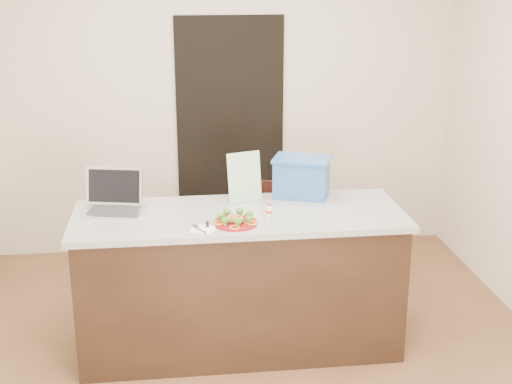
{
  "coord_description": "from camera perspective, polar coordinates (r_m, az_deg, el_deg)",
  "views": [
    {
      "loc": [
        -0.41,
        -3.9,
        2.4
      ],
      "look_at": [
        0.1,
        0.2,
        1.07
      ],
      "focal_mm": 50.0,
      "sensor_mm": 36.0,
      "label": 1
    }
  ],
  "objects": [
    {
      "name": "pepper_rings",
      "position": [
        4.23,
        -1.66,
        -2.35
      ],
      "size": [
        0.25,
        0.25,
        0.01
      ],
      "color": "orange",
      "rests_on": "plate"
    },
    {
      "name": "leaflet",
      "position": [
        4.59,
        -0.93,
        1.2
      ],
      "size": [
        0.23,
        0.11,
        0.32
      ],
      "primitive_type": "cube",
      "rotation": [
        -0.14,
        0.0,
        0.3
      ],
      "color": "white",
      "rests_on": "island"
    },
    {
      "name": "broccoli",
      "position": [
        4.22,
        -1.66,
        -1.94
      ],
      "size": [
        0.22,
        0.22,
        0.04
      ],
      "color": "#255215",
      "rests_on": "plate"
    },
    {
      "name": "yogurt_bottle",
      "position": [
        4.37,
        1.06,
        -1.51
      ],
      "size": [
        0.03,
        0.03,
        0.07
      ],
      "rotation": [
        0.0,
        0.0,
        -0.24
      ],
      "color": "white",
      "rests_on": "island"
    },
    {
      "name": "chair",
      "position": [
        5.39,
        0.09,
        -3.03
      ],
      "size": [
        0.46,
        0.47,
        0.84
      ],
      "rotation": [
        0.0,
        0.0,
        -0.28
      ],
      "color": "black",
      "rests_on": "ground"
    },
    {
      "name": "doorway",
      "position": [
        6.06,
        -2.07,
        4.51
      ],
      "size": [
        0.9,
        0.02,
        2.0
      ],
      "primitive_type": "cube",
      "color": "black",
      "rests_on": "ground"
    },
    {
      "name": "room_shell",
      "position": [
        3.99,
        -1.08,
        6.61
      ],
      "size": [
        4.0,
        4.0,
        4.0
      ],
      "color": "white",
      "rests_on": "ground"
    },
    {
      "name": "island",
      "position": [
        4.59,
        -1.32,
        -7.08
      ],
      "size": [
        2.06,
        0.76,
        0.92
      ],
      "color": "black",
      "rests_on": "ground"
    },
    {
      "name": "blue_box",
      "position": [
        4.71,
        3.67,
        1.23
      ],
      "size": [
        0.43,
        0.37,
        0.26
      ],
      "rotation": [
        0.0,
        0.0,
        -0.35
      ],
      "color": "#285293",
      "rests_on": "island"
    },
    {
      "name": "napkin",
      "position": [
        4.16,
        -4.27,
        -2.99
      ],
      "size": [
        0.17,
        0.17,
        0.01
      ],
      "primitive_type": "cube",
      "rotation": [
        0.0,
        0.0,
        -0.34
      ],
      "color": "silver",
      "rests_on": "island"
    },
    {
      "name": "ground",
      "position": [
        4.59,
        -0.96,
        -13.63
      ],
      "size": [
        4.0,
        4.0,
        0.0
      ],
      "primitive_type": "plane",
      "color": "brown",
      "rests_on": "ground"
    },
    {
      "name": "fork",
      "position": [
        4.17,
        -4.56,
        -2.87
      ],
      "size": [
        0.08,
        0.16,
        0.0
      ],
      "rotation": [
        0.0,
        0.0,
        0.5
      ],
      "color": "silver",
      "rests_on": "napkin"
    },
    {
      "name": "meatballs",
      "position": [
        4.22,
        -1.69,
        -2.16
      ],
      "size": [
        0.11,
        0.1,
        0.04
      ],
      "color": "brown",
      "rests_on": "plate"
    },
    {
      "name": "laptop",
      "position": [
        4.54,
        -11.29,
        -0.58
      ],
      "size": [
        0.41,
        0.36,
        0.26
      ],
      "rotation": [
        0.0,
        0.0,
        -0.22
      ],
      "color": "silver",
      "rests_on": "island"
    },
    {
      "name": "knife",
      "position": [
        4.14,
        -3.85,
        -2.98
      ],
      "size": [
        0.02,
        0.22,
        0.01
      ],
      "rotation": [
        0.0,
        0.0,
        -0.04
      ],
      "color": "white",
      "rests_on": "napkin"
    },
    {
      "name": "plate",
      "position": [
        4.23,
        -1.66,
        -2.46
      ],
      "size": [
        0.26,
        0.26,
        0.02
      ],
      "rotation": [
        0.0,
        0.0,
        -0.19
      ],
      "color": "maroon",
      "rests_on": "island"
    }
  ]
}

